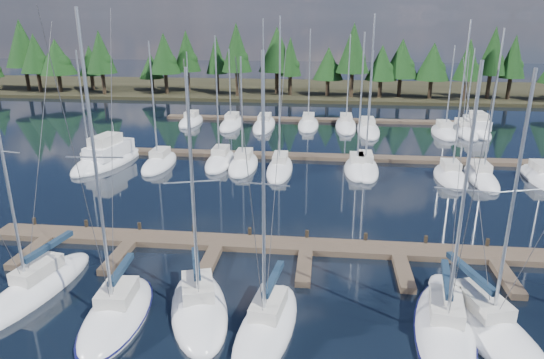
# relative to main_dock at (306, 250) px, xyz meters

# --- Properties ---
(ground) EXTENTS (260.00, 260.00, 0.00)m
(ground) POSITION_rel_main_dock_xyz_m (0.00, 12.64, -0.20)
(ground) COLOR black
(ground) RESTS_ON ground
(far_shore) EXTENTS (220.00, 30.00, 0.60)m
(far_shore) POSITION_rel_main_dock_xyz_m (0.00, 72.64, 0.10)
(far_shore) COLOR black
(far_shore) RESTS_ON ground
(main_dock) EXTENTS (44.00, 6.13, 0.90)m
(main_dock) POSITION_rel_main_dock_xyz_m (0.00, 0.00, 0.00)
(main_dock) COLOR brown
(main_dock) RESTS_ON ground
(back_docks) EXTENTS (50.00, 21.80, 0.40)m
(back_docks) POSITION_rel_main_dock_xyz_m (0.00, 32.23, -0.00)
(back_docks) COLOR brown
(back_docks) RESTS_ON ground
(front_sailboat_0) EXTENTS (4.03, 9.49, 15.44)m
(front_sailboat_0) POSITION_rel_main_dock_xyz_m (-15.01, -6.62, 0.10)
(front_sailboat_0) COLOR white
(front_sailboat_0) RESTS_ON ground
(front_sailboat_1) EXTENTS (3.56, 7.85, 16.09)m
(front_sailboat_1) POSITION_rel_main_dock_xyz_m (-9.40, -8.43, 0.10)
(front_sailboat_1) COLOR white
(front_sailboat_1) RESTS_ON ground
(front_sailboat_2) EXTENTS (5.16, 8.42, 13.61)m
(front_sailboat_2) POSITION_rel_main_dock_xyz_m (-5.32, -7.41, 0.08)
(front_sailboat_2) COLOR white
(front_sailboat_2) RESTS_ON ground
(front_sailboat_3) EXTENTS (3.68, 8.35, 14.45)m
(front_sailboat_3) POSITION_rel_main_dock_xyz_m (-1.56, -8.64, 0.10)
(front_sailboat_3) COLOR white
(front_sailboat_3) RESTS_ON ground
(front_sailboat_4) EXTENTS (4.34, 9.62, 14.07)m
(front_sailboat_4) POSITION_rel_main_dock_xyz_m (7.18, -7.83, 0.08)
(front_sailboat_4) COLOR white
(front_sailboat_4) RESTS_ON ground
(front_sailboat_5) EXTENTS (5.84, 10.49, 13.73)m
(front_sailboat_5) POSITION_rel_main_dock_xyz_m (9.27, -7.15, 0.07)
(front_sailboat_5) COLOR white
(front_sailboat_5) RESTS_ON ground
(back_sailboat_rows) EXTENTS (47.24, 31.66, 15.94)m
(back_sailboat_rows) POSITION_rel_main_dock_xyz_m (0.43, 28.20, 0.06)
(back_sailboat_rows) COLOR white
(back_sailboat_rows) RESTS_ON ground
(motor_yacht_left) EXTENTS (5.28, 10.71, 5.14)m
(motor_yacht_left) POSITION_rel_main_dock_xyz_m (-21.67, 18.50, 0.35)
(motor_yacht_left) COLOR white
(motor_yacht_left) RESTS_ON ground
(motor_yacht_right) EXTENTS (3.24, 9.29, 4.62)m
(motor_yacht_right) POSITION_rel_main_dock_xyz_m (21.21, 37.57, 0.30)
(motor_yacht_right) COLOR white
(motor_yacht_right) RESTS_ON ground
(tree_line) EXTENTS (185.77, 11.55, 13.77)m
(tree_line) POSITION_rel_main_dock_xyz_m (-1.19, 62.78, 7.33)
(tree_line) COLOR black
(tree_line) RESTS_ON far_shore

